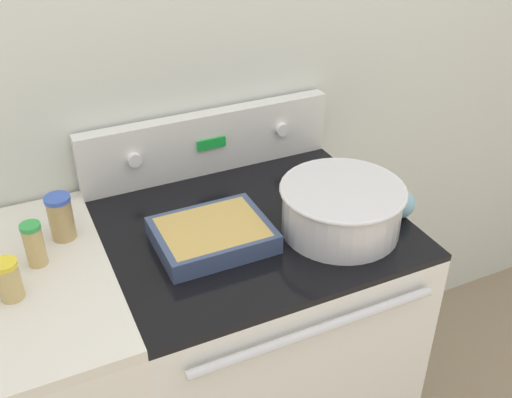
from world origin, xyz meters
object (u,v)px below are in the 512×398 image
at_px(spice_jar_yellow_cap, 9,280).
at_px(spice_jar_green_cap, 34,244).
at_px(casserole_dish, 212,234).
at_px(mixing_bowl, 342,206).
at_px(spice_jar_blue_cap, 61,217).
at_px(ladle, 397,202).

bearing_deg(spice_jar_yellow_cap, spice_jar_green_cap, 55.34).
bearing_deg(casserole_dish, mixing_bowl, -14.63).
distance_m(spice_jar_blue_cap, spice_jar_yellow_cap, 0.24).
bearing_deg(spice_jar_yellow_cap, mixing_bowl, -5.11).
xyz_separation_m(ladle, spice_jar_blue_cap, (-0.86, 0.26, 0.04)).
relative_size(spice_jar_blue_cap, spice_jar_yellow_cap, 1.23).
xyz_separation_m(casserole_dish, ladle, (0.51, -0.09, 0.01)).
relative_size(ladle, spice_jar_blue_cap, 2.71).
bearing_deg(casserole_dish, spice_jar_yellow_cap, -178.50).
relative_size(mixing_bowl, spice_jar_yellow_cap, 3.32).
relative_size(casserole_dish, spice_jar_blue_cap, 2.37).
distance_m(mixing_bowl, ladle, 0.19).
distance_m(ladle, spice_jar_green_cap, 0.95).
relative_size(ladle, spice_jar_yellow_cap, 3.33).
distance_m(casserole_dish, spice_jar_green_cap, 0.43).
distance_m(casserole_dish, spice_jar_yellow_cap, 0.49).
height_order(mixing_bowl, spice_jar_green_cap, mixing_bowl).
relative_size(casserole_dish, ladle, 0.88).
distance_m(casserole_dish, ladle, 0.52).
xyz_separation_m(mixing_bowl, ladle, (0.18, 0.00, -0.04)).
xyz_separation_m(spice_jar_blue_cap, spice_jar_yellow_cap, (-0.15, -0.19, -0.01)).
height_order(casserole_dish, spice_jar_green_cap, spice_jar_green_cap).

